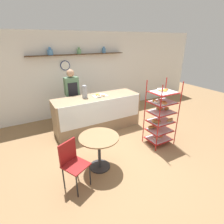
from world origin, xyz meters
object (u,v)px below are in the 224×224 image
cafe_chair (72,160)px  donut_tray_counter (100,95)px  coffee_carafe (85,92)px  pastry_rack (160,116)px  person_worker (72,95)px  cafe_table (99,144)px

cafe_chair → donut_tray_counter: bearing=25.4°
cafe_chair → coffee_carafe: coffee_carafe is taller
pastry_rack → coffee_carafe: (-1.33, 1.52, 0.41)m
person_worker → coffee_carafe: person_worker is taller
cafe_table → donut_tray_counter: size_ratio=1.97×
cafe_table → donut_tray_counter: 1.81m
person_worker → cafe_chair: size_ratio=1.91×
person_worker → cafe_chair: (-0.79, -2.40, -0.39)m
cafe_chair → coffee_carafe: bearing=35.7°
pastry_rack → donut_tray_counter: pastry_rack is taller
coffee_carafe → cafe_chair: bearing=-117.8°
cafe_chair → donut_tray_counter: (1.39, 1.77, 0.47)m
person_worker → coffee_carafe: size_ratio=4.77×
person_worker → cafe_chair: bearing=-108.2°
cafe_table → cafe_chair: 0.65m
cafe_table → cafe_chair: size_ratio=0.89×
coffee_carafe → person_worker: bearing=108.5°
donut_tray_counter → pastry_rack: bearing=-57.8°
pastry_rack → cafe_table: (-1.69, -0.12, -0.20)m
person_worker → donut_tray_counter: bearing=-46.2°
person_worker → coffee_carafe: bearing=-71.5°
cafe_table → cafe_chair: bearing=-161.0°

